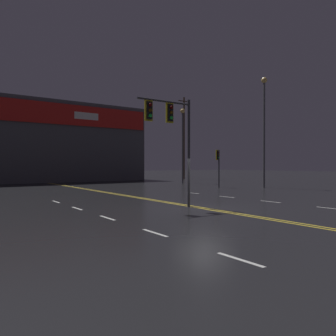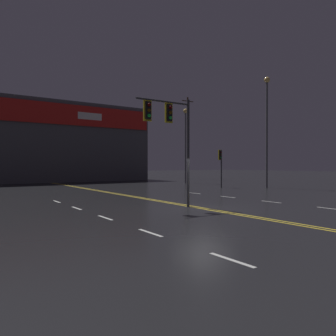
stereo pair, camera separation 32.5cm
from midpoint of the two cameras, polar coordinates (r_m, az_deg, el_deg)
name	(u,v)px [view 1 (the left image)]	position (r m, az deg, el deg)	size (l,w,h in m)	color
ground_plane	(204,208)	(16.57, 5.69, -7.01)	(200.00, 200.00, 0.00)	black
road_markings	(241,210)	(16.20, 12.02, -7.17)	(15.50, 60.00, 0.01)	gold
traffic_signal_median	(169,124)	(16.40, -0.32, 7.62)	(3.13, 0.36, 5.56)	#38383D
traffic_signal_corner_northeast	(218,160)	(32.16, 8.45, 1.43)	(0.42, 0.36, 3.66)	#38383D
streetlight_far_left	(183,135)	(40.06, 2.32, 5.71)	(0.56, 0.56, 9.05)	#59595E
streetlight_far_median	(264,118)	(33.14, 16.12, 8.30)	(0.56, 0.56, 10.63)	#59595E
building_backdrop	(38,143)	(47.19, -21.83, 4.11)	(26.99, 10.23, 10.30)	#4C4C51
utility_pole_row	(50,135)	(42.68, -20.05, 5.49)	(46.04, 0.26, 12.90)	#4C3828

